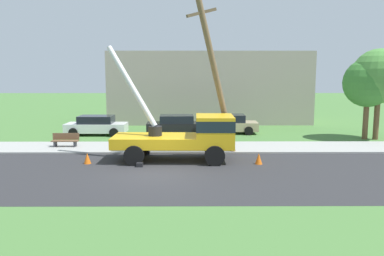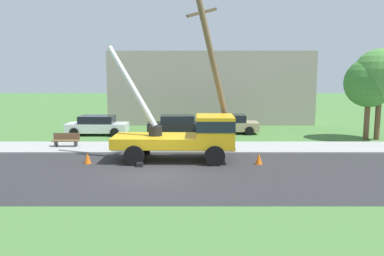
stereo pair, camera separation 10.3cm
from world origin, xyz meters
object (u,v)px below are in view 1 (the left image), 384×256
Objects in this scene: park_bench at (65,141)px; roadside_tree_far at (368,83)px; traffic_cone_ahead at (259,159)px; roadside_tree_near at (379,76)px; traffic_cone_behind at (87,158)px; parked_sedan_black at (177,125)px; utility_truck at (190,134)px; parked_sedan_tan at (228,124)px; parked_sedan_white at (96,125)px; leaning_utility_pole at (215,74)px.

park_bench is 20.16m from roadside_tree_far.
roadside_tree_near is at bearing 38.14° from traffic_cone_ahead.
parked_sedan_black is (4.17, 9.54, 0.43)m from traffic_cone_behind.
utility_truck is 4.22× the size of park_bench.
park_bench is at bearing -150.81° from parked_sedan_tan.
parked_sedan_black is 13.61m from roadside_tree_far.
park_bench is (-6.58, -5.38, -0.25)m from parked_sedan_black.
parked_sedan_white reaches higher than traffic_cone_ahead.
roadside_tree_near reaches higher than roadside_tree_far.
utility_truck is 3.75m from traffic_cone_ahead.
leaning_utility_pole is at bearing -153.95° from roadside_tree_far.
traffic_cone_behind is 0.13× the size of parked_sedan_black.
roadside_tree_far is at bearing -5.85° from parked_sedan_white.
utility_truck is at bearing 8.46° from traffic_cone_behind.
parked_sedan_tan reaches higher than traffic_cone_ahead.
utility_truck reaches higher than park_bench.
traffic_cone_behind is 0.13× the size of parked_sedan_white.
parked_sedan_white is 20.05m from roadside_tree_near.
roadside_tree_far is at bearing 40.74° from traffic_cone_ahead.
traffic_cone_ahead is at bearing -46.95° from leaning_utility_pole.
park_bench is at bearing 120.02° from traffic_cone_behind.
parked_sedan_black is at bearing 170.18° from roadside_tree_near.
roadside_tree_near is 0.83m from roadside_tree_far.
park_bench is 20.88m from roadside_tree_near.
traffic_cone_behind is at bearing 179.07° from traffic_cone_ahead.
parked_sedan_black is at bearing 66.38° from traffic_cone_behind.
park_bench is at bearing 155.77° from utility_truck.
roadside_tree_near is (20.31, 3.01, 3.83)m from park_bench.
parked_sedan_black is 0.73× the size of roadside_tree_near.
utility_truck is 12.07× the size of traffic_cone_ahead.
parked_sedan_black is at bearing 107.54° from leaning_utility_pole.
parked_sedan_black is 0.81× the size of roadside_tree_far.
traffic_cone_behind is at bearing -162.46° from leaning_utility_pole.
parked_sedan_white and parked_sedan_tan have the same top height.
roadside_tree_far reaches higher than traffic_cone_ahead.
traffic_cone_ahead is 0.09× the size of roadside_tree_near.
leaning_utility_pole is 1.96× the size of parked_sedan_black.
traffic_cone_behind is (-5.14, -0.76, -1.13)m from utility_truck.
roadside_tree_far reaches higher than parked_sedan_black.
traffic_cone_ahead is 10.16m from parked_sedan_tan.
utility_truck is 9.70m from parked_sedan_tan.
park_bench is at bearing -170.94° from roadside_tree_far.
park_bench is at bearing -140.70° from parked_sedan_black.
parked_sedan_black is at bearing -173.36° from parked_sedan_tan.
leaning_utility_pole is 5.47× the size of park_bench.
park_bench reaches higher than traffic_cone_ahead.
park_bench is at bearing -171.58° from roadside_tree_near.
traffic_cone_behind is at bearing -113.62° from parked_sedan_black.
utility_truck is 13.95m from roadside_tree_far.
leaning_utility_pole reaches higher than utility_truck.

